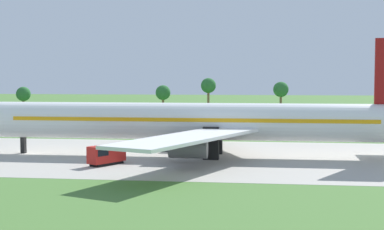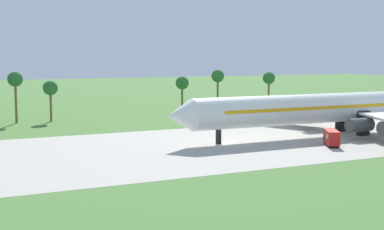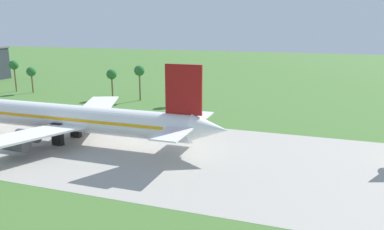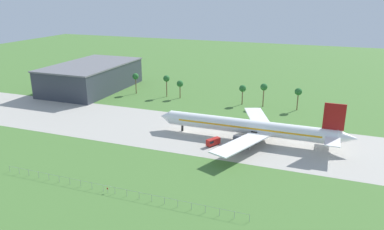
% 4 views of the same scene
% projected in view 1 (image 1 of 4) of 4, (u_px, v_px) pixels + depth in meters
% --- Properties ---
extents(ground_plane, '(600.00, 600.00, 0.00)m').
position_uv_depth(ground_plane, '(29.00, 154.00, 96.04)').
color(ground_plane, '#477233').
extents(taxiway_strip, '(320.00, 44.00, 0.02)m').
position_uv_depth(taxiway_strip, '(29.00, 154.00, 96.04)').
color(taxiway_strip, '#A8A399').
rests_on(taxiway_strip, ground_plane).
extents(jet_airliner, '(78.45, 59.47, 18.35)m').
position_uv_depth(jet_airliner, '(203.00, 122.00, 92.21)').
color(jet_airliner, white).
rests_on(jet_airliner, ground_plane).
extents(baggage_tug, '(4.67, 6.08, 2.83)m').
position_uv_depth(baggage_tug, '(106.00, 155.00, 83.59)').
color(baggage_tug, black).
rests_on(baggage_tug, ground_plane).
extents(palm_tree_row, '(94.56, 3.60, 12.29)m').
position_uv_depth(palm_tree_row, '(94.00, 90.00, 143.45)').
color(palm_tree_row, brown).
rests_on(palm_tree_row, ground_plane).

